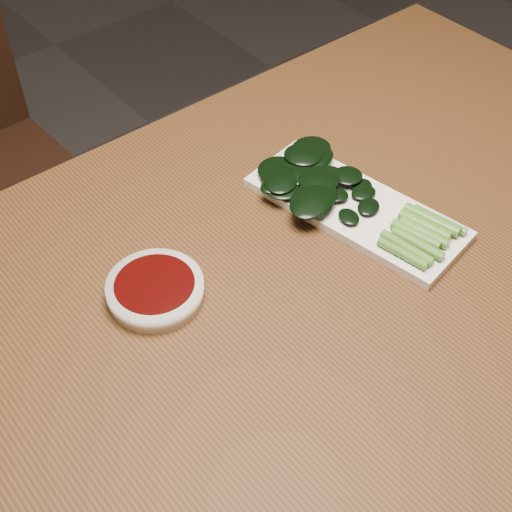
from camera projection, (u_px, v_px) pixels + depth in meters
name	position (u px, v px, depth m)	size (l,w,h in m)	color
table	(288.00, 307.00, 1.00)	(1.40, 0.80, 0.75)	#4F2F16
sauce_bowl	(155.00, 289.00, 0.91)	(0.13, 0.13, 0.03)	white
serving_plate	(356.00, 208.00, 1.03)	(0.18, 0.34, 0.01)	white
gai_lan	(326.00, 186.00, 1.04)	(0.18, 0.32, 0.02)	#528E30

